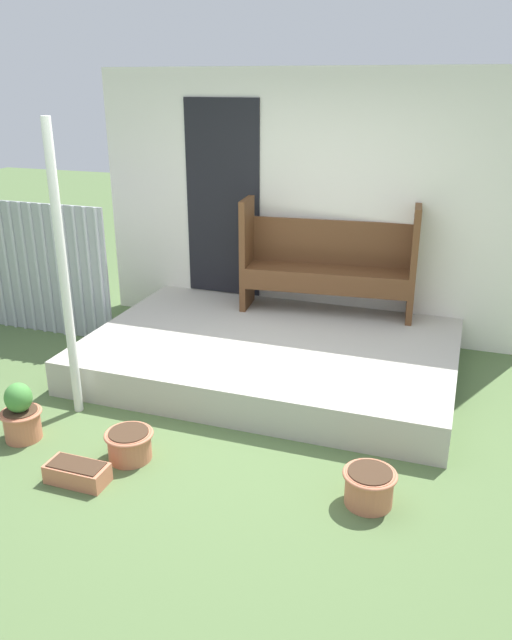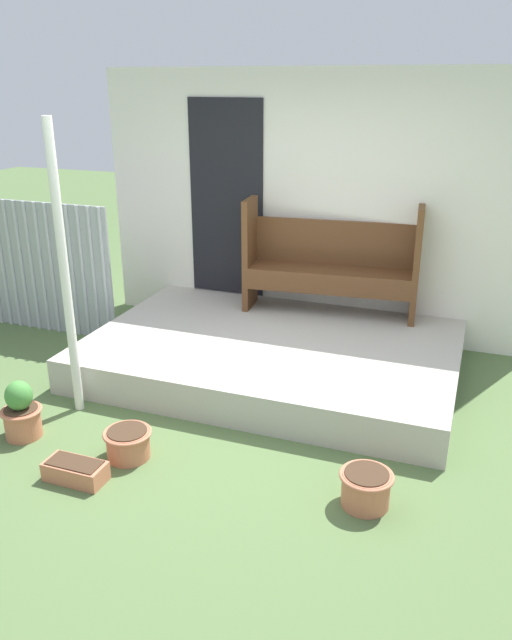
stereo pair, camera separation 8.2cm
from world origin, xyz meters
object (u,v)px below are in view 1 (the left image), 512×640
bench (328,259)px  flower_pot_right (369,486)px  flower_pot_left (21,415)px  planter_box_rect (77,473)px  support_post (64,276)px  flower_pot_middle (130,444)px

bench → flower_pot_right: bearing=-76.5°
flower_pot_left → bench: bearing=57.2°
planter_box_rect → flower_pot_left: bearing=154.6°
support_post → flower_pot_middle: 1.34m
bench → flower_pot_middle: size_ratio=5.01×
flower_pot_left → flower_pot_middle: bearing=1.9°
flower_pot_left → support_post: bearing=74.7°
flower_pot_middle → support_post: bearing=147.6°
flower_pot_middle → flower_pot_right: bearing=1.8°
flower_pot_left → planter_box_rect: flower_pot_left is taller
flower_pot_middle → bench: bearing=72.9°
bench → flower_pot_left: bench is taller
planter_box_rect → flower_pot_right: bearing=12.5°
flower_pot_left → planter_box_rect: size_ratio=1.09×
support_post → flower_pot_middle: size_ratio=6.59×
planter_box_rect → support_post: bearing=123.8°
support_post → flower_pot_right: support_post is taller
flower_pot_middle → flower_pot_left: bearing=-178.1°
flower_pot_left → planter_box_rect: (0.69, -0.33, -0.13)m
support_post → planter_box_rect: support_post is taller
bench → planter_box_rect: size_ratio=4.16×
bench → flower_pot_right: size_ratio=5.02×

